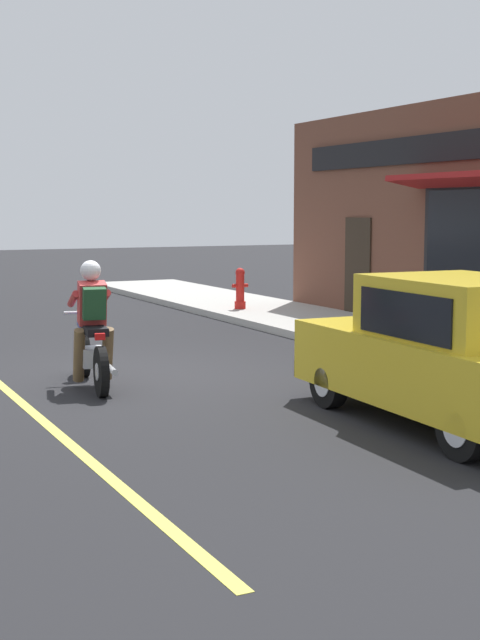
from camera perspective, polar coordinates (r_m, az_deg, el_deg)
name	(u,v)px	position (r m, az deg, el deg)	size (l,w,h in m)	color
ground_plane	(136,376)	(12.28, -6.66, -3.55)	(80.00, 80.00, 0.00)	black
sidewalk_curb	(327,325)	(17.09, 5.61, -0.31)	(2.60, 22.00, 0.14)	#ADAAA3
storefront_building	(480,218)	(15.91, 15.10, 6.30)	(1.25, 11.93, 4.20)	brown
motorcycle_with_rider	(92,334)	(11.50, -9.46, -0.90)	(0.63, 2.01, 1.62)	black
car_hatchback	(451,353)	(9.52, 13.32, -2.10)	(1.77, 3.83, 1.57)	black
fire_hydrant	(240,289)	(19.12, 0.01, 2.01)	(0.36, 0.24, 0.88)	red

